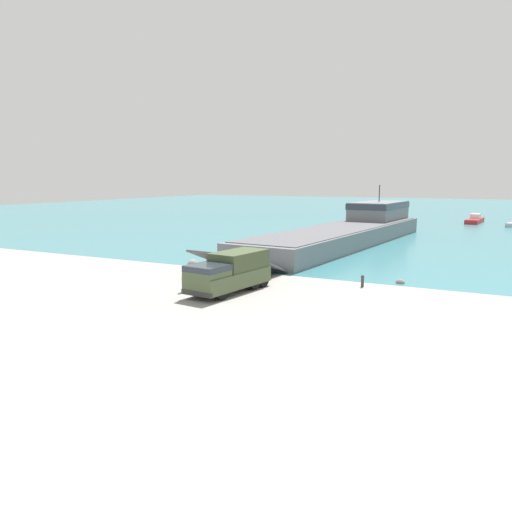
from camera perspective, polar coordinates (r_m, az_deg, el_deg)
name	(u,v)px	position (r m, az deg, el deg)	size (l,w,h in m)	color
ground_plane	(223,282)	(38.37, -3.84, -2.98)	(240.00, 240.00, 0.00)	gray
water_surface	(422,212)	(128.64, 18.48, 4.84)	(240.00, 180.00, 0.01)	teal
landing_craft	(351,229)	(63.95, 10.81, 3.08)	(11.08, 45.50, 7.01)	slate
military_truck	(229,272)	(34.76, -3.05, -1.80)	(3.35, 7.27, 2.74)	#475638
soldier_on_ramp	(185,278)	(35.22, -8.16, -2.48)	(0.35, 0.49, 1.71)	#4C4738
moored_boat_c	(475,220)	(98.92, 23.72, 3.81)	(2.83, 8.93, 1.61)	#B22323
mooring_bollard	(362,280)	(37.28, 12.07, -2.75)	(0.25, 0.25, 0.89)	#333338
shoreline_rock_a	(193,265)	(46.34, -7.25, -1.00)	(0.99, 0.99, 0.99)	gray
shoreline_rock_b	(400,283)	(39.34, 16.16, -3.02)	(0.69, 0.69, 0.69)	gray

